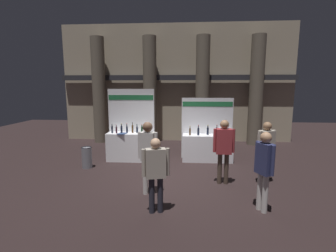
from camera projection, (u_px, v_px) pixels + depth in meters
ground_plane at (169, 177)px, 7.34m from camera, size 24.00×24.00×0.00m
hall_colonnade at (176, 86)px, 11.84m from camera, size 11.17×1.12×5.64m
exhibitor_booth_0 at (130, 143)px, 9.01m from camera, size 1.72×0.72×2.60m
exhibitor_booth_1 at (207, 145)px, 8.95m from camera, size 1.88×0.66×2.27m
trash_bin at (87, 157)px, 8.16m from camera, size 0.33×0.33×0.71m
visitor_0 at (224, 146)px, 6.72m from camera, size 0.58×0.27×1.80m
visitor_1 at (156, 169)px, 5.17m from camera, size 0.58×0.29×1.64m
visitor_2 at (148, 152)px, 6.03m from camera, size 0.50×0.25×1.85m
visitor_3 at (264, 165)px, 5.21m from camera, size 0.35×0.48×1.76m
visitor_4 at (266, 147)px, 6.75m from camera, size 0.52×0.40×1.74m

